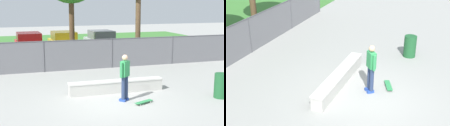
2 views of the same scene
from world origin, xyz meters
TOP-DOWN VIEW (x-y plane):
  - ground_plane at (0.00, 0.00)m, footprint 80.00×80.00m
  - grass_strip at (0.00, 16.66)m, footprint 31.53×20.00m
  - concrete_ledge at (0.52, 1.29)m, footprint 4.11×0.53m
  - skateboarder at (0.43, 0.04)m, footprint 0.48×0.44m
  - skateboard at (1.01, -0.52)m, footprint 0.82×0.49m
  - chainlink_fence at (-0.00, 6.36)m, footprint 19.60×0.07m
  - car_red at (-2.36, 12.06)m, footprint 2.11×4.25m
  - car_yellow at (0.14, 12.14)m, footprint 2.11×4.25m
  - car_silver at (2.99, 12.12)m, footprint 2.11×4.25m
  - trash_bin at (4.27, -0.73)m, footprint 0.56×0.56m

SIDE VIEW (x-z plane):
  - ground_plane at x=0.00m, z-range 0.00..0.00m
  - grass_strip at x=0.00m, z-range 0.00..0.02m
  - skateboard at x=1.01m, z-range 0.03..0.12m
  - concrete_ledge at x=0.52m, z-range 0.00..0.53m
  - trash_bin at x=4.27m, z-range 0.00..0.99m
  - car_red at x=-2.36m, z-range 0.01..1.67m
  - car_yellow at x=0.14m, z-range 0.01..1.67m
  - car_silver at x=2.99m, z-range 0.01..1.67m
  - chainlink_fence at x=0.00m, z-range 0.08..1.80m
  - skateboarder at x=0.43m, z-range 0.10..1.92m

